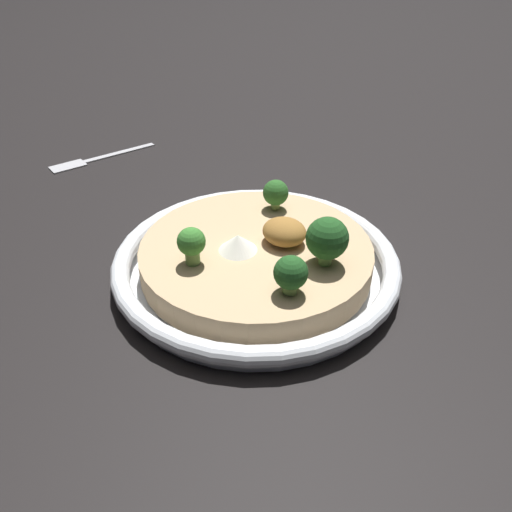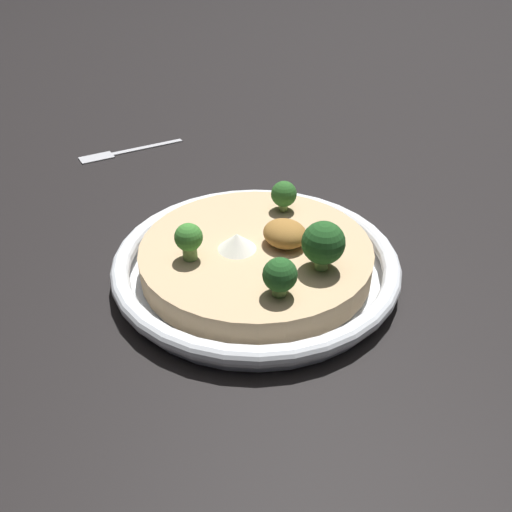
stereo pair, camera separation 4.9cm
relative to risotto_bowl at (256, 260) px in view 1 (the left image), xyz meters
The scene contains 9 objects.
ground_plane 0.02m from the risotto_bowl, ahead, with size 6.00×6.00×0.00m, color black.
risotto_bowl is the anchor object (origin of this frame).
cheese_sprinkle 0.03m from the risotto_bowl, 116.02° to the right, with size 0.04×0.04×0.02m.
crispy_onion_garnish 0.04m from the risotto_bowl, 46.03° to the left, with size 0.04×0.04×0.02m.
broccoli_front_right 0.09m from the risotto_bowl, 31.58° to the right, with size 0.03×0.03×0.04m.
broccoli_back_left 0.08m from the risotto_bowl, 110.84° to the left, with size 0.03×0.03×0.03m.
broccoli_front 0.08m from the risotto_bowl, 115.41° to the right, with size 0.03×0.03×0.04m.
broccoli_back_right 0.08m from the risotto_bowl, 11.00° to the left, with size 0.04×0.04×0.05m.
fork_utensil 0.37m from the risotto_bowl, 167.54° to the left, with size 0.06×0.16×0.00m.
Camera 1 is at (0.25, -0.33, 0.30)m, focal length 35.00 mm.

